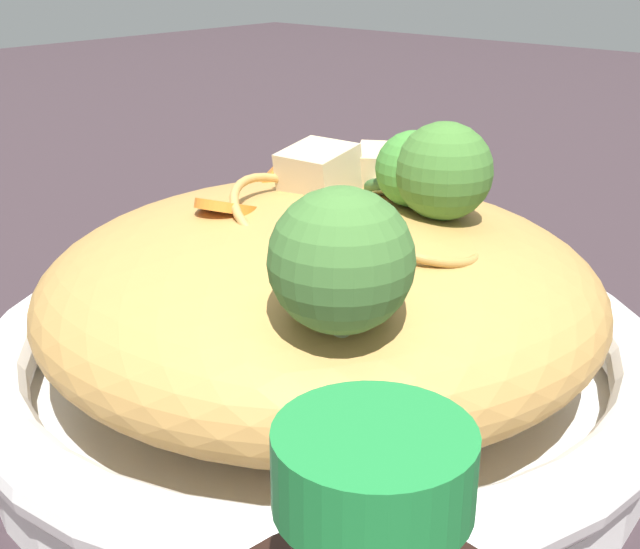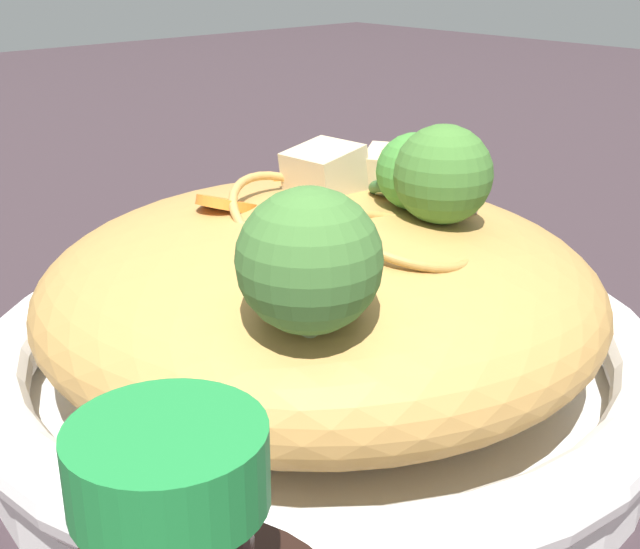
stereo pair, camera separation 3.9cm
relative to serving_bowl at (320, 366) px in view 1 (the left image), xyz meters
The scene contains 7 objects.
ground_plane 0.02m from the serving_bowl, ahead, with size 3.00×3.00×0.00m, color #35282D.
serving_bowl is the anchor object (origin of this frame).
noodle_heap 0.04m from the serving_bowl, 123.56° to the right, with size 0.26×0.26×0.10m.
broccoli_florets 0.11m from the serving_bowl, 111.09° to the right, with size 0.16×0.10×0.07m.
carrot_coins 0.09m from the serving_bowl, 73.48° to the left, with size 0.13×0.06×0.02m.
zucchini_slices 0.10m from the serving_bowl, ahead, with size 0.12×0.08×0.05m.
chicken_chunks 0.09m from the serving_bowl, ahead, with size 0.08×0.08×0.03m.
Camera 1 is at (-0.27, -0.24, 0.22)m, focal length 47.87 mm.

